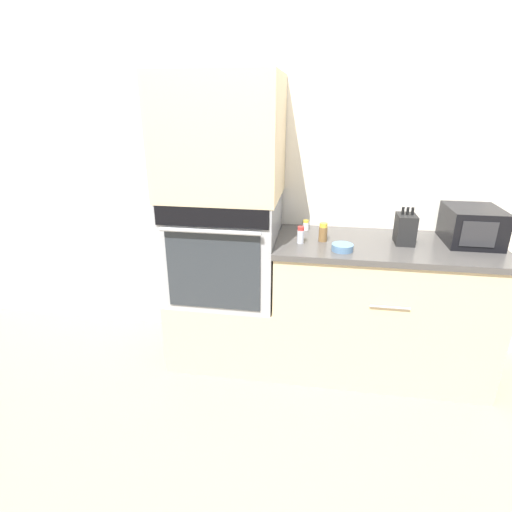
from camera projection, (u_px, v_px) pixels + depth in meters
ground_plane at (271, 383)px, 2.56m from camera, size 12.00×12.00×0.00m
wall_back at (285, 170)px, 2.69m from camera, size 8.00×0.05×2.50m
oven_cabinet_base at (227, 322)px, 2.80m from camera, size 0.71×0.60×0.47m
wall_oven at (224, 246)px, 2.59m from camera, size 0.68×0.64×0.66m
oven_cabinet_upper at (221, 137)px, 2.35m from camera, size 0.71×0.60×0.70m
counter_unit at (380, 307)px, 2.58m from camera, size 1.34×0.63×0.88m
microwave at (472, 226)px, 2.39m from camera, size 0.30×0.35×0.22m
knife_block at (405, 229)px, 2.38m from camera, size 0.11×0.15×0.22m
bowl at (342, 247)px, 2.29m from camera, size 0.12×0.12×0.04m
condiment_jar_near at (323, 232)px, 2.43m from camera, size 0.05×0.05×0.12m
condiment_jar_mid at (306, 225)px, 2.66m from camera, size 0.04×0.04×0.07m
condiment_jar_far at (301, 235)px, 2.40m from camera, size 0.04×0.04×0.10m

